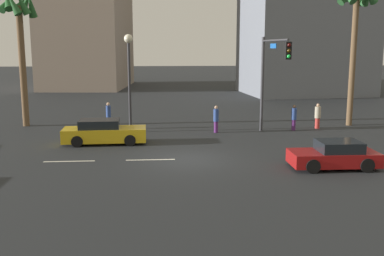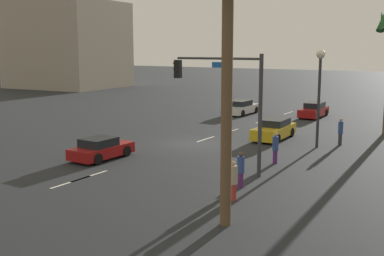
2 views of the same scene
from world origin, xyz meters
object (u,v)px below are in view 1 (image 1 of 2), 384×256
streetlamp (129,64)px  pedestrian_2 (109,115)px  palm_tree_1 (20,25)px  building_0 (304,38)px  palm_tree_0 (356,13)px  pedestrian_3 (294,117)px  pedestrian_1 (216,118)px  building_1 (87,0)px  car_2 (104,132)px  pedestrian_0 (318,116)px  car_3 (335,155)px  traffic_signal (271,69)px

streetlamp → pedestrian_2: bearing=144.4°
palm_tree_1 → building_0: bearing=37.6°
palm_tree_0 → palm_tree_1: 22.74m
streetlamp → pedestrian_3: (10.77, -0.18, -3.48)m
palm_tree_1 → building_0: (26.32, 20.30, -0.38)m
streetlamp → pedestrian_1: size_ratio=3.57×
pedestrian_1 → building_1: bearing=110.5°
car_2 → pedestrian_2: bearing=92.4°
pedestrian_2 → pedestrian_3: bearing=-5.9°
car_2 → pedestrian_0: 14.41m
streetlamp → pedestrian_1: bearing=-6.6°
pedestrian_0 → building_0: 24.32m
pedestrian_3 → building_0: size_ratio=0.13×
palm_tree_0 → pedestrian_3: bearing=-160.6°
palm_tree_0 → pedestrian_2: bearing=-178.9°
car_3 → pedestrian_3: bearing=84.1°
streetlamp → palm_tree_0: size_ratio=0.62×
traffic_signal → palm_tree_1: (-16.07, 4.77, 2.77)m
pedestrian_3 → streetlamp: bearing=179.0°
car_3 → streetlamp: size_ratio=0.63×
car_3 → car_2: bearing=151.0°
streetlamp → pedestrian_1: (5.51, -0.63, -3.44)m
traffic_signal → building_0: building_0 is taller
streetlamp → pedestrian_2: streetlamp is taller
car_3 → pedestrian_0: pedestrian_0 is taller
streetlamp → palm_tree_1: (-7.42, 2.83, 2.54)m
streetlamp → building_1: building_1 is taller
palm_tree_0 → pedestrian_0: bearing=-158.5°
pedestrian_3 → building_1: 40.43m
pedestrian_1 → palm_tree_0: palm_tree_0 is taller
pedestrian_3 → building_1: building_1 is taller
car_3 → pedestrian_2: 15.57m
pedestrian_0 → pedestrian_3: pedestrian_0 is taller
car_3 → pedestrian_0: (2.79, 9.97, 0.29)m
pedestrian_3 → car_3: bearing=-95.9°
traffic_signal → palm_tree_1: 16.99m
pedestrian_1 → pedestrian_2: pedestrian_2 is taller
streetlamp → building_1: 35.80m
car_3 → building_1: building_1 is taller
palm_tree_0 → palm_tree_1: (-22.68, 1.43, -0.83)m
traffic_signal → building_1: 40.33m
pedestrian_0 → pedestrian_1: (-7.06, -0.97, 0.04)m
car_2 → pedestrian_2: 4.58m
car_2 → palm_tree_0: (16.58, 4.89, 7.08)m
car_3 → pedestrian_1: size_ratio=2.26×
car_2 → car_3: size_ratio=1.20×
car_2 → palm_tree_1: size_ratio=0.51×
pedestrian_2 → building_0: size_ratio=0.14×
pedestrian_0 → palm_tree_0: 7.44m
palm_tree_0 → palm_tree_1: size_ratio=1.10×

